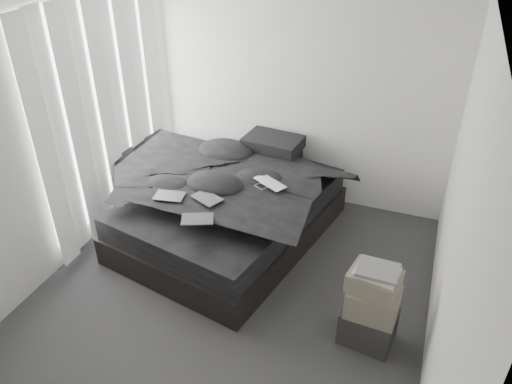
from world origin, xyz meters
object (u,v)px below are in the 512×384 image
(box_lower, at_px, (368,326))
(laptop, at_px, (266,178))
(bed, at_px, (230,223))
(side_stand, at_px, (136,189))

(box_lower, bearing_deg, laptop, 143.25)
(bed, bearing_deg, box_lower, -18.21)
(laptop, distance_m, box_lower, 1.72)
(side_stand, relative_size, box_lower, 1.59)
(laptop, bearing_deg, side_stand, -151.50)
(laptop, bearing_deg, bed, -154.50)
(laptop, xyz_separation_m, side_stand, (-1.61, 0.04, -0.49))
(bed, relative_size, box_lower, 5.27)
(bed, distance_m, box_lower, 1.95)
(laptop, xyz_separation_m, box_lower, (1.27, -0.94, -0.68))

